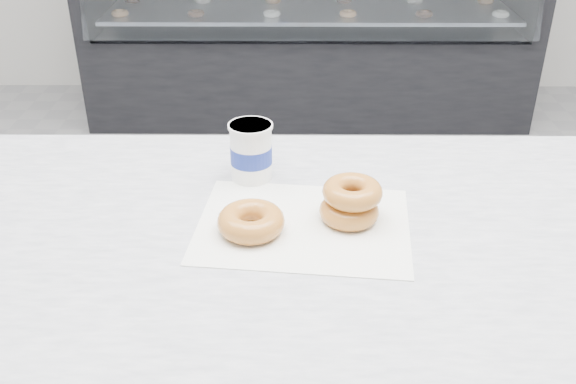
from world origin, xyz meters
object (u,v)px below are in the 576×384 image
at_px(display_case, 309,26).
at_px(donut_single, 251,221).
at_px(donut_stack, 351,201).
at_px(coffee_cup, 251,151).

distance_m(display_case, donut_single, 2.75).
xyz_separation_m(display_case, donut_stack, (0.00, -2.67, 0.44)).
distance_m(donut_stack, coffee_cup, 0.22).
bearing_deg(donut_single, donut_stack, 12.94).
relative_size(display_case, donut_stack, 20.53).
bearing_deg(donut_stack, coffee_cup, 139.49).
xyz_separation_m(display_case, coffee_cup, (-0.17, -2.53, 0.46)).
bearing_deg(coffee_cup, donut_stack, -35.64).
bearing_deg(donut_stack, donut_single, -167.06).
xyz_separation_m(donut_stack, coffee_cup, (-0.17, 0.14, 0.02)).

